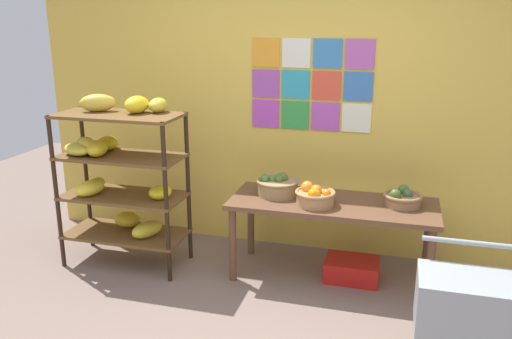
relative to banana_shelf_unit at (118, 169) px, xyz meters
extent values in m
cube|color=gold|center=(1.36, 0.75, 0.55)|extent=(4.85, 0.06, 2.78)
cube|color=orange|center=(1.08, 0.72, 0.92)|extent=(0.24, 0.01, 0.24)
cube|color=silver|center=(1.35, 0.72, 0.92)|extent=(0.24, 0.01, 0.24)
cube|color=#387CBB|center=(1.61, 0.72, 0.92)|extent=(0.24, 0.01, 0.24)
cube|color=#AE56AD|center=(1.88, 0.72, 0.92)|extent=(0.24, 0.01, 0.24)
cube|color=#9D4AA9|center=(1.08, 0.72, 0.66)|extent=(0.24, 0.01, 0.24)
cube|color=#2C9BB9|center=(1.35, 0.72, 0.66)|extent=(0.24, 0.01, 0.24)
cube|color=#E14A33|center=(1.61, 0.72, 0.66)|extent=(0.24, 0.01, 0.24)
cube|color=#3770B9|center=(1.88, 0.72, 0.66)|extent=(0.24, 0.01, 0.24)
cube|color=#AD45B7|center=(1.08, 0.72, 0.39)|extent=(0.24, 0.01, 0.24)
cube|color=green|center=(1.35, 0.72, 0.39)|extent=(0.24, 0.01, 0.24)
cube|color=#AB4DB5|center=(1.61, 0.72, 0.39)|extent=(0.24, 0.01, 0.24)
cube|color=#E6ECCE|center=(1.88, 0.72, 0.39)|extent=(0.24, 0.01, 0.24)
cylinder|color=black|center=(-0.45, -0.23, -0.19)|extent=(0.04, 0.04, 1.31)
cylinder|color=black|center=(0.53, -0.23, -0.19)|extent=(0.04, 0.04, 1.31)
cylinder|color=black|center=(-0.45, 0.21, -0.19)|extent=(0.04, 0.04, 1.31)
cylinder|color=black|center=(0.53, 0.21, -0.19)|extent=(0.04, 0.04, 1.31)
cube|color=brown|center=(0.04, -0.01, -0.58)|extent=(1.03, 0.48, 0.03)
ellipsoid|color=gold|center=(0.26, -0.05, -0.50)|extent=(0.26, 0.32, 0.14)
ellipsoid|color=yellow|center=(-0.01, 0.11, -0.50)|extent=(0.25, 0.19, 0.14)
cube|color=brown|center=(0.04, -0.01, -0.23)|extent=(1.03, 0.48, 0.02)
ellipsoid|color=yellow|center=(-0.22, -0.11, -0.16)|extent=(0.25, 0.30, 0.13)
ellipsoid|color=gold|center=(-0.24, 0.02, -0.17)|extent=(0.16, 0.30, 0.11)
ellipsoid|color=yellow|center=(0.39, -0.02, -0.17)|extent=(0.21, 0.24, 0.11)
cube|color=brown|center=(0.04, -0.01, 0.11)|extent=(1.03, 0.48, 0.02)
ellipsoid|color=gold|center=(-0.12, -0.08, 0.18)|extent=(0.23, 0.30, 0.13)
ellipsoid|color=yellow|center=(-0.26, -0.03, 0.19)|extent=(0.30, 0.27, 0.14)
ellipsoid|color=yellow|center=(-0.30, -0.11, 0.17)|extent=(0.33, 0.28, 0.10)
ellipsoid|color=yellow|center=(-0.16, 0.13, 0.18)|extent=(0.27, 0.30, 0.11)
cube|color=brown|center=(0.04, -0.01, 0.45)|extent=(1.03, 0.48, 0.02)
ellipsoid|color=gold|center=(0.33, 0.14, 0.52)|extent=(0.16, 0.22, 0.12)
ellipsoid|color=yellow|center=(0.18, 0.06, 0.54)|extent=(0.21, 0.26, 0.14)
ellipsoid|color=gold|center=(-0.17, 0.04, 0.54)|extent=(0.32, 0.27, 0.15)
cube|color=brown|center=(1.77, 0.19, -0.21)|extent=(1.62, 0.64, 0.04)
cylinder|color=brown|center=(1.02, -0.08, -0.53)|extent=(0.06, 0.06, 0.62)
cylinder|color=brown|center=(2.52, -0.08, -0.53)|extent=(0.06, 0.06, 0.62)
cylinder|color=brown|center=(1.02, 0.45, -0.53)|extent=(0.06, 0.06, 0.62)
cylinder|color=brown|center=(2.52, 0.45, -0.53)|extent=(0.06, 0.06, 0.62)
cylinder|color=#977D51|center=(1.31, 0.24, -0.13)|extent=(0.33, 0.33, 0.12)
torus|color=#96764E|center=(1.31, 0.24, -0.07)|extent=(0.35, 0.35, 0.02)
sphere|color=#4B6F36|center=(1.27, 0.25, -0.06)|extent=(0.07, 0.07, 0.07)
sphere|color=#467237|center=(1.21, 0.22, -0.05)|extent=(0.07, 0.07, 0.07)
sphere|color=#4F6121|center=(1.34, 0.29, -0.06)|extent=(0.09, 0.09, 0.09)
sphere|color=#476228|center=(1.32, 0.25, -0.06)|extent=(0.08, 0.08, 0.08)
sphere|color=#416837|center=(1.31, 0.26, -0.05)|extent=(0.07, 0.07, 0.07)
cylinder|color=#AD8150|center=(1.65, 0.08, -0.13)|extent=(0.29, 0.29, 0.10)
torus|color=#B28351|center=(1.65, 0.08, -0.08)|extent=(0.31, 0.31, 0.02)
sphere|color=orange|center=(1.74, 0.05, -0.08)|extent=(0.07, 0.07, 0.07)
sphere|color=orange|center=(1.58, 0.11, -0.06)|extent=(0.10, 0.10, 0.10)
sphere|color=orange|center=(1.66, 0.08, -0.06)|extent=(0.08, 0.08, 0.08)
sphere|color=orange|center=(1.65, 0.08, -0.07)|extent=(0.08, 0.08, 0.08)
sphere|color=orange|center=(1.64, 0.01, -0.07)|extent=(0.08, 0.08, 0.08)
sphere|color=orange|center=(1.66, 0.01, -0.08)|extent=(0.08, 0.08, 0.08)
cylinder|color=#976F4A|center=(2.30, 0.24, -0.15)|extent=(0.27, 0.27, 0.08)
torus|color=#936B44|center=(2.30, 0.24, -0.10)|extent=(0.30, 0.30, 0.03)
sphere|color=#45662C|center=(2.24, 0.19, -0.08)|extent=(0.08, 0.08, 0.08)
sphere|color=#446726|center=(2.30, 0.31, -0.08)|extent=(0.09, 0.09, 0.09)
sphere|color=#3D6239|center=(2.34, 0.25, -0.09)|extent=(0.08, 0.08, 0.08)
cube|color=red|center=(1.95, 0.20, -0.76)|extent=(0.43, 0.32, 0.17)
cube|color=#959FA3|center=(2.69, -0.95, -0.31)|extent=(0.58, 0.36, 0.33)
cylinder|color=#959FA3|center=(2.69, -0.74, -0.03)|extent=(0.55, 0.03, 0.03)
camera|label=1|loc=(2.24, -3.74, 1.21)|focal=36.88mm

